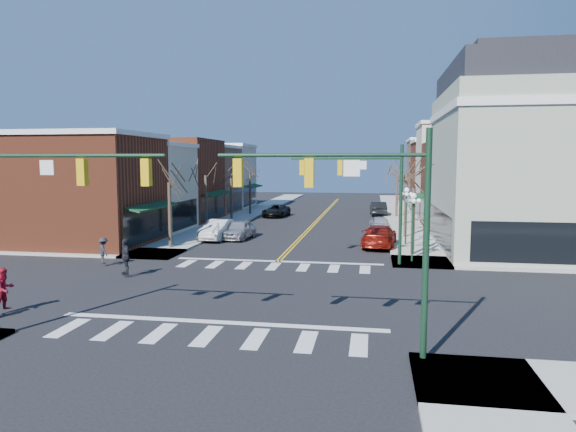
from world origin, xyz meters
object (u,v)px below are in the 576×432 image
at_px(car_right_far, 378,209).
at_px(car_left_near, 239,230).
at_px(car_right_near, 379,236).
at_px(lamppost_corner, 413,215).
at_px(pedestrian_dark_a, 125,257).
at_px(pedestrian_dark_b, 103,251).
at_px(car_left_mid, 218,230).
at_px(car_right_mid, 379,223).
at_px(victorian_corner, 532,155).
at_px(lamppost_midblock, 406,206).
at_px(car_left_far, 276,211).
at_px(pedestrian_red_b, 5,289).

bearing_deg(car_right_far, car_left_near, 57.26).
relative_size(car_right_near, car_right_far, 1.15).
height_order(lamppost_corner, pedestrian_dark_a, lamppost_corner).
relative_size(car_left_near, pedestrian_dark_b, 2.82).
bearing_deg(car_left_mid, pedestrian_dark_a, -89.70).
bearing_deg(lamppost_corner, car_left_mid, 153.21).
xyz_separation_m(car_right_mid, pedestrian_dark_b, (-16.40, -18.68, 0.25)).
height_order(victorian_corner, car_right_mid, victorian_corner).
height_order(lamppost_midblock, car_left_far, lamppost_midblock).
xyz_separation_m(victorian_corner, pedestrian_dark_b, (-26.50, -9.84, -5.72)).
relative_size(car_left_near, pedestrian_red_b, 2.54).
xyz_separation_m(car_left_mid, car_right_mid, (12.80, 7.48, -0.11)).
height_order(lamppost_midblock, car_left_near, lamppost_midblock).
bearing_deg(lamppost_corner, car_left_near, 148.40).
bearing_deg(pedestrian_dark_b, pedestrian_dark_a, -179.63).
distance_m(victorian_corner, pedestrian_dark_b, 28.84).
xyz_separation_m(car_right_mid, pedestrian_dark_a, (-13.70, -21.22, 0.42)).
bearing_deg(pedestrian_red_b, pedestrian_dark_b, 18.23).
bearing_deg(pedestrian_dark_b, lamppost_corner, -124.55).
relative_size(victorian_corner, car_left_mid, 2.95).
distance_m(car_left_far, car_right_mid, 15.17).
distance_m(car_left_mid, car_left_far, 17.56).
xyz_separation_m(car_left_far, pedestrian_dark_a, (-2.32, -31.25, 0.42)).
relative_size(car_right_near, pedestrian_dark_a, 2.89).
bearing_deg(car_right_near, car_left_far, -53.75).
distance_m(lamppost_corner, car_left_far, 28.24).
bearing_deg(car_right_far, lamppost_corner, 89.74).
bearing_deg(pedestrian_red_b, car_right_near, -26.11).
bearing_deg(car_left_near, car_left_far, 95.47).
bearing_deg(car_right_near, car_right_far, -84.72).
relative_size(car_left_far, pedestrian_dark_a, 2.58).
bearing_deg(pedestrian_dark_b, lamppost_midblock, -106.86).
bearing_deg(car_right_mid, car_left_near, 25.43).
xyz_separation_m(victorian_corner, car_right_near, (-10.21, -0.11, -5.85)).
height_order(pedestrian_red_b, pedestrian_dark_a, pedestrian_dark_a).
bearing_deg(pedestrian_dark_b, car_right_mid, -87.73).
xyz_separation_m(car_right_near, pedestrian_dark_a, (-13.59, -12.26, 0.30)).
relative_size(car_right_far, pedestrian_dark_b, 3.08).
bearing_deg(pedestrian_dark_a, car_right_far, 121.34).
bearing_deg(lamppost_corner, victorian_corner, 35.86).
distance_m(lamppost_corner, pedestrian_red_b, 21.91).
distance_m(car_right_mid, pedestrian_dark_a, 25.26).
relative_size(car_left_far, pedestrian_red_b, 2.83).
bearing_deg(lamppost_corner, pedestrian_dark_b, -168.09).
xyz_separation_m(car_right_mid, car_right_far, (0.00, 13.49, 0.11)).
xyz_separation_m(lamppost_corner, car_right_far, (-1.80, 28.34, -2.16)).
bearing_deg(pedestrian_dark_a, car_left_far, 138.63).
relative_size(car_right_mid, pedestrian_dark_b, 2.56).
bearing_deg(lamppost_midblock, car_left_near, 173.42).
distance_m(car_left_far, pedestrian_red_b, 38.54).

